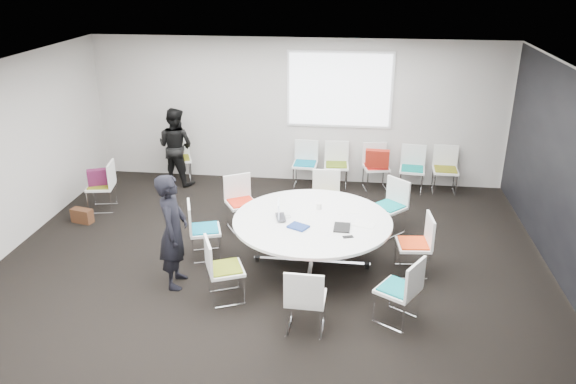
# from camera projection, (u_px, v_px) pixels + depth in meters

# --- Properties ---
(room_shell) EXTENTS (8.08, 7.08, 2.88)m
(room_shell) POSITION_uv_depth(u_px,v_px,m) (277.00, 176.00, 7.63)
(room_shell) COLOR black
(room_shell) RESTS_ON ground
(conference_table) EXTENTS (2.25, 2.25, 0.73)m
(conference_table) POSITION_uv_depth(u_px,v_px,m) (312.00, 231.00, 7.98)
(conference_table) COLOR silver
(conference_table) RESTS_ON ground
(projection_screen) EXTENTS (1.90, 0.03, 1.35)m
(projection_screen) POSITION_uv_depth(u_px,v_px,m) (340.00, 90.00, 10.55)
(projection_screen) COLOR white
(projection_screen) RESTS_ON room_shell
(chair_ring_a) EXTENTS (0.49, 0.50, 0.88)m
(chair_ring_a) POSITION_uv_depth(u_px,v_px,m) (413.00, 255.00, 7.88)
(chair_ring_a) COLOR silver
(chair_ring_a) RESTS_ON ground
(chair_ring_b) EXTENTS (0.64, 0.64, 0.88)m
(chair_ring_b) POSITION_uv_depth(u_px,v_px,m) (389.00, 216.00, 9.07)
(chair_ring_b) COLOR silver
(chair_ring_b) RESTS_ON ground
(chair_ring_c) EXTENTS (0.48, 0.47, 0.88)m
(chair_ring_c) POSITION_uv_depth(u_px,v_px,m) (326.00, 207.00, 9.41)
(chair_ring_c) COLOR silver
(chair_ring_c) RESTS_ON ground
(chair_ring_d) EXTENTS (0.62, 0.62, 0.88)m
(chair_ring_d) POSITION_uv_depth(u_px,v_px,m) (242.00, 213.00, 9.21)
(chair_ring_d) COLOR silver
(chair_ring_d) RESTS_ON ground
(chair_ring_e) EXTENTS (0.57, 0.58, 0.88)m
(chair_ring_e) POSITION_uv_depth(u_px,v_px,m) (205.00, 240.00, 8.30)
(chair_ring_e) COLOR silver
(chair_ring_e) RESTS_ON ground
(chair_ring_f) EXTENTS (0.59, 0.60, 0.88)m
(chair_ring_f) POSITION_uv_depth(u_px,v_px,m) (225.00, 281.00, 7.26)
(chair_ring_f) COLOR silver
(chair_ring_f) RESTS_ON ground
(chair_ring_g) EXTENTS (0.47, 0.46, 0.88)m
(chair_ring_g) POSITION_uv_depth(u_px,v_px,m) (305.00, 310.00, 6.64)
(chair_ring_g) COLOR silver
(chair_ring_g) RESTS_ON ground
(chair_ring_h) EXTENTS (0.62, 0.63, 0.88)m
(chair_ring_h) POSITION_uv_depth(u_px,v_px,m) (398.00, 302.00, 6.81)
(chair_ring_h) COLOR silver
(chair_ring_h) RESTS_ON ground
(chair_back_a) EXTENTS (0.48, 0.46, 0.88)m
(chair_back_a) POSITION_uv_depth(u_px,v_px,m) (305.00, 173.00, 10.95)
(chair_back_a) COLOR silver
(chair_back_a) RESTS_ON ground
(chair_back_b) EXTENTS (0.48, 0.47, 0.88)m
(chair_back_b) POSITION_uv_depth(u_px,v_px,m) (336.00, 174.00, 10.88)
(chair_back_b) COLOR silver
(chair_back_b) RESTS_ON ground
(chair_back_c) EXTENTS (0.54, 0.53, 0.88)m
(chair_back_c) POSITION_uv_depth(u_px,v_px,m) (375.00, 176.00, 10.79)
(chair_back_c) COLOR silver
(chair_back_c) RESTS_ON ground
(chair_back_d) EXTENTS (0.50, 0.49, 0.88)m
(chair_back_d) POSITION_uv_depth(u_px,v_px,m) (411.00, 178.00, 10.68)
(chair_back_d) COLOR silver
(chair_back_d) RESTS_ON ground
(chair_back_e) EXTENTS (0.47, 0.46, 0.88)m
(chair_back_e) POSITION_uv_depth(u_px,v_px,m) (444.00, 179.00, 10.64)
(chair_back_e) COLOR silver
(chair_back_e) RESTS_ON ground
(chair_spare_left) EXTENTS (0.53, 0.53, 0.88)m
(chair_spare_left) POSITION_uv_depth(u_px,v_px,m) (103.00, 195.00, 9.89)
(chair_spare_left) COLOR silver
(chair_spare_left) RESTS_ON ground
(chair_person_back) EXTENTS (0.59, 0.58, 0.88)m
(chair_person_back) POSITION_uv_depth(u_px,v_px,m) (180.00, 167.00, 11.24)
(chair_person_back) COLOR silver
(chair_person_back) RESTS_ON ground
(person_main) EXTENTS (0.43, 0.61, 1.60)m
(person_main) POSITION_uv_depth(u_px,v_px,m) (173.00, 231.00, 7.41)
(person_main) COLOR black
(person_main) RESTS_ON ground
(person_back) EXTENTS (0.88, 0.77, 1.53)m
(person_back) POSITION_uv_depth(u_px,v_px,m) (176.00, 146.00, 10.90)
(person_back) COLOR black
(person_back) RESTS_ON ground
(laptop) EXTENTS (0.27, 0.35, 0.02)m
(laptop) POSITION_uv_depth(u_px,v_px,m) (284.00, 217.00, 7.94)
(laptop) COLOR #333338
(laptop) RESTS_ON conference_table
(laptop_lid) EXTENTS (0.06, 0.30, 0.22)m
(laptop_lid) POSITION_uv_depth(u_px,v_px,m) (279.00, 209.00, 7.93)
(laptop_lid) COLOR silver
(laptop_lid) RESTS_ON conference_table
(notebook_black) EXTENTS (0.23, 0.31, 0.02)m
(notebook_black) POSITION_uv_depth(u_px,v_px,m) (342.00, 227.00, 7.65)
(notebook_black) COLOR black
(notebook_black) RESTS_ON conference_table
(tablet_folio) EXTENTS (0.32, 0.30, 0.03)m
(tablet_folio) POSITION_uv_depth(u_px,v_px,m) (298.00, 227.00, 7.66)
(tablet_folio) COLOR navy
(tablet_folio) RESTS_ON conference_table
(papers_right) EXTENTS (0.34, 0.28, 0.00)m
(papers_right) POSITION_uv_depth(u_px,v_px,m) (347.00, 211.00, 8.16)
(papers_right) COLOR white
(papers_right) RESTS_ON conference_table
(papers_front) EXTENTS (0.35, 0.29, 0.00)m
(papers_front) POSITION_uv_depth(u_px,v_px,m) (364.00, 224.00, 7.76)
(papers_front) COLOR white
(papers_front) RESTS_ON conference_table
(cup) EXTENTS (0.08, 0.08, 0.09)m
(cup) POSITION_uv_depth(u_px,v_px,m) (319.00, 206.00, 8.22)
(cup) COLOR white
(cup) RESTS_ON conference_table
(phone) EXTENTS (0.16, 0.11, 0.01)m
(phone) POSITION_uv_depth(u_px,v_px,m) (348.00, 237.00, 7.40)
(phone) COLOR black
(phone) RESTS_ON conference_table
(maroon_bag) EXTENTS (0.42, 0.30, 0.28)m
(maroon_bag) POSITION_uv_depth(u_px,v_px,m) (99.00, 177.00, 9.76)
(maroon_bag) COLOR #511536
(maroon_bag) RESTS_ON chair_spare_left
(brown_bag) EXTENTS (0.39, 0.24, 0.24)m
(brown_bag) POSITION_uv_depth(u_px,v_px,m) (82.00, 216.00, 9.47)
(brown_bag) COLOR #432615
(brown_bag) RESTS_ON ground
(red_jacket) EXTENTS (0.45, 0.19, 0.36)m
(red_jacket) POSITION_uv_depth(u_px,v_px,m) (377.00, 158.00, 10.43)
(red_jacket) COLOR maroon
(red_jacket) RESTS_ON chair_back_c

